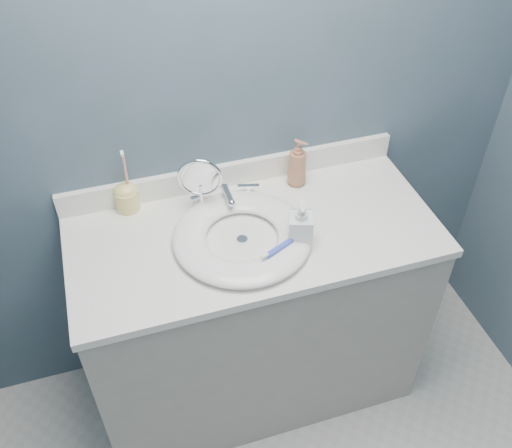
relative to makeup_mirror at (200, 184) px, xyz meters
name	(u,v)px	position (x,y,z in m)	size (l,w,h in m)	color
back_wall	(229,104)	(0.14, 0.13, 0.20)	(2.20, 0.02, 2.40)	#3F565F
vanity_cabinet	(254,317)	(0.14, -0.15, -0.58)	(1.20, 0.55, 0.85)	#A9A69B
countertop	(254,235)	(0.14, -0.15, -0.14)	(1.22, 0.57, 0.03)	white
backsplash	(232,174)	(0.14, 0.12, -0.08)	(1.22, 0.02, 0.09)	white
basin	(242,236)	(0.09, -0.18, -0.10)	(0.45, 0.45, 0.04)	white
drain	(242,240)	(0.09, -0.18, -0.12)	(0.04, 0.04, 0.01)	silver
faucet	(226,197)	(0.09, 0.02, -0.09)	(0.25, 0.13, 0.07)	silver
makeup_mirror	(200,184)	(0.00, 0.00, 0.00)	(0.15, 0.08, 0.22)	silver
soap_bottle_amber	(297,162)	(0.36, 0.05, -0.03)	(0.07, 0.07, 0.18)	#A96C4C
soap_bottle_clear	(301,223)	(0.26, -0.24, -0.04)	(0.08, 0.08, 0.17)	silver
toothbrush_holder	(127,196)	(-0.24, 0.09, -0.07)	(0.08, 0.08, 0.24)	#F4D97A
toothbrush_lying	(283,245)	(0.19, -0.28, -0.08)	(0.16, 0.08, 0.02)	blue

